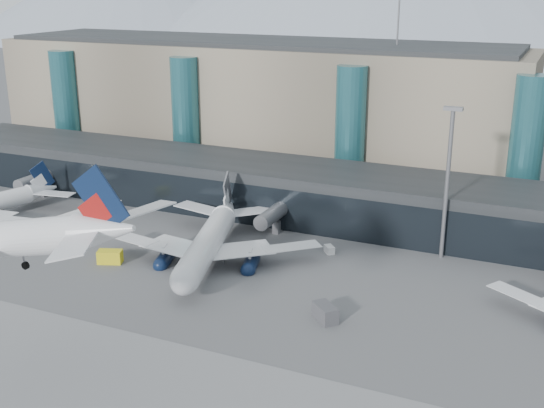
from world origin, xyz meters
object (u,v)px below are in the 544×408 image
Objects in this scene: lightmast_mid at (448,175)px; veh_b at (110,218)px; jet_parked_mid at (212,230)px; veh_c at (325,313)px; veh_h at (110,257)px; hero_jet at (15,231)px; veh_g at (329,249)px.

veh_b is at bearing -172.19° from lightmast_mid.
jet_parked_mid is 28.98m from veh_c.
hero_jet is at bearing -86.93° from veh_h.
veh_c reaches higher than veh_h.
veh_g is at bearing 10.24° from veh_h.
veh_c reaches higher than veh_g.
veh_h is (-49.60, -24.91, -13.33)m from lightmast_mid.
lightmast_mid is 6.48× the size of veh_h.
jet_parked_mid reaches higher than veh_g.
lightmast_mid is 6.24× the size of veh_c.
lightmast_mid is 23.37m from veh_g.
veh_b reaches higher than veh_g.
veh_h reaches higher than veh_b.
veh_c is at bearing -109.40° from lightmast_mid.
veh_g is at bearing -161.44° from lightmast_mid.
jet_parked_mid is 20.46m from veh_g.
lightmast_mid is at bearing 6.10° from veh_h.
veh_c is (51.66, -20.73, 0.28)m from veh_b.
veh_h is at bearing -143.45° from veh_c.
jet_parked_mid is 17.30m from veh_h.
veh_g is 0.55× the size of veh_h.
lightmast_mid reaches higher than jet_parked_mid.
jet_parked_mid is (-0.76, 43.26, -14.73)m from hero_jet.
hero_jet is 8.46× the size of veh_c.
lightmast_mid is at bearing 58.02° from hero_jet.
veh_g is 36.91m from veh_h.
lightmast_mid is 39.97m from jet_parked_mid.
veh_b is 0.75× the size of veh_h.
hero_jet is 11.70× the size of veh_b.
veh_c is at bearing -134.59° from jet_parked_mid.
veh_b is 20.55m from veh_h.
hero_jet is 58.49m from veh_g.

